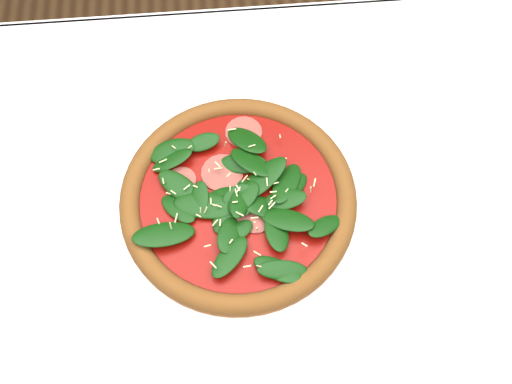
{
  "coord_description": "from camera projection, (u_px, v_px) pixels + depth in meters",
  "views": [
    {
      "loc": [
        -0.01,
        -0.27,
        1.45
      ],
      "look_at": [
        0.02,
        0.06,
        0.77
      ],
      "focal_mm": 40.0,
      "sensor_mm": 36.0,
      "label": 1
    }
  ],
  "objects": [
    {
      "name": "ground",
      "position": [
        249.0,
        349.0,
        1.42
      ],
      "size": [
        6.0,
        6.0,
        0.0
      ],
      "primitive_type": "plane",
      "color": "brown",
      "rests_on": "ground"
    },
    {
      "name": "dining_table",
      "position": [
        245.0,
        266.0,
        0.84
      ],
      "size": [
        1.21,
        0.81,
        0.75
      ],
      "color": "white",
      "rests_on": "ground"
    },
    {
      "name": "plate",
      "position": [
        239.0,
        204.0,
        0.76
      ],
      "size": [
        0.36,
        0.36,
        0.02
      ],
      "color": "white",
      "rests_on": "dining_table"
    },
    {
      "name": "pizza",
      "position": [
        238.0,
        197.0,
        0.74
      ],
      "size": [
        0.35,
        0.35,
        0.04
      ],
      "rotation": [
        0.0,
        0.0,
        0.13
      ],
      "color": "#9F5726",
      "rests_on": "plate"
    }
  ]
}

